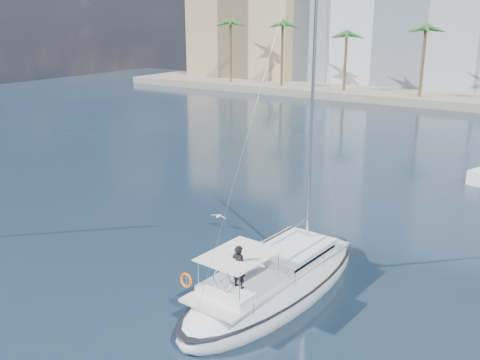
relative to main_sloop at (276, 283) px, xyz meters
The scene contains 8 objects.
ground 5.36m from the main_sloop, 139.58° to the left, with size 160.00×160.00×0.00m, color black.
quay 64.58m from the main_sloop, 93.60° to the left, with size 120.00×14.00×1.20m, color gray.
building_modern 79.27m from the main_sloop, 101.86° to the left, with size 42.00×16.00×28.00m, color silver.
building_tan_left 86.49m from the main_sloop, 122.44° to the left, with size 22.00×14.00×22.00m, color tan.
palm_left 72.10m from the main_sloop, 122.19° to the left, with size 3.60×3.60×12.30m.
palm_centre 61.37m from the main_sloop, 93.84° to the left, with size 3.60×3.60×12.30m.
main_sloop is the anchor object (origin of this frame).
seagull 8.49m from the main_sloop, 143.25° to the left, with size 1.07×0.46×0.20m.
Camera 1 is at (14.73, -22.96, 12.29)m, focal length 40.00 mm.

